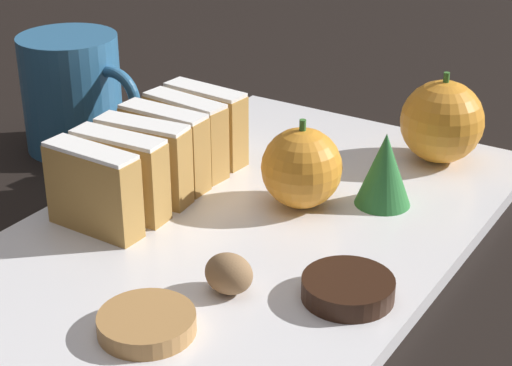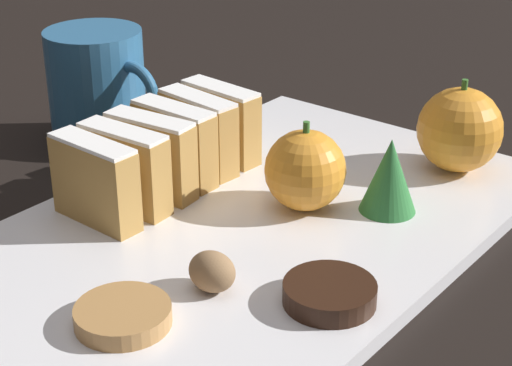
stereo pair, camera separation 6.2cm
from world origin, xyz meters
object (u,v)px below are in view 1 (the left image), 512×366
walnut (229,274)px  chocolate_cookie (348,288)px  coffee_mug (73,93)px  orange_near (442,122)px  orange_far (302,168)px

walnut → chocolate_cookie: walnut is taller
walnut → coffee_mug: bearing=151.2°
orange_near → chocolate_cookie: 0.24m
walnut → coffee_mug: size_ratio=0.27×
orange_far → coffee_mug: size_ratio=0.57×
orange_far → chocolate_cookie: orange_far is taller
orange_far → walnut: (0.02, -0.13, -0.02)m
orange_far → chocolate_cookie: bearing=-47.6°
orange_near → coffee_mug: 0.33m
orange_near → orange_far: orange_near is taller
chocolate_cookie → coffee_mug: 0.35m
chocolate_cookie → coffee_mug: bearing=161.5°
walnut → coffee_mug: 0.30m
coffee_mug → orange_far: bearing=-3.3°
orange_far → coffee_mug: coffee_mug is taller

